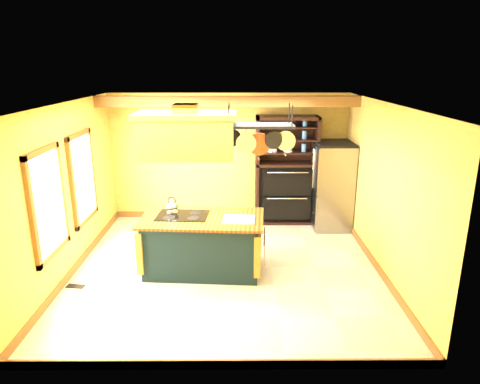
{
  "coord_description": "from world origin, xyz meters",
  "views": [
    {
      "loc": [
        0.19,
        -6.49,
        3.26
      ],
      "look_at": [
        0.22,
        0.3,
        1.23
      ],
      "focal_mm": 32.0,
      "sensor_mm": 36.0,
      "label": 1
    }
  ],
  "objects_px": {
    "kitchen_island": "(203,243)",
    "hutch": "(285,181)",
    "refrigerator": "(331,187)",
    "range_hood": "(187,134)",
    "pot_rack": "(260,132)"
  },
  "relations": [
    {
      "from": "kitchen_island",
      "to": "pot_rack",
      "type": "xyz_separation_m",
      "value": [
        0.91,
        0.01,
        1.81
      ]
    },
    {
      "from": "hutch",
      "to": "refrigerator",
      "type": "bearing_deg",
      "value": -21.43
    },
    {
      "from": "kitchen_island",
      "to": "refrigerator",
      "type": "xyz_separation_m",
      "value": [
        2.49,
        1.97,
        0.38
      ]
    },
    {
      "from": "kitchen_island",
      "to": "pot_rack",
      "type": "relative_size",
      "value": 1.83
    },
    {
      "from": "pot_rack",
      "to": "refrigerator",
      "type": "xyz_separation_m",
      "value": [
        1.58,
        1.96,
        -1.43
      ]
    },
    {
      "from": "range_hood",
      "to": "refrigerator",
      "type": "relative_size",
      "value": 0.86
    },
    {
      "from": "kitchen_island",
      "to": "range_hood",
      "type": "height_order",
      "value": "range_hood"
    },
    {
      "from": "range_hood",
      "to": "hutch",
      "type": "height_order",
      "value": "range_hood"
    },
    {
      "from": "kitchen_island",
      "to": "refrigerator",
      "type": "bearing_deg",
      "value": 42.21
    },
    {
      "from": "range_hood",
      "to": "pot_rack",
      "type": "distance_m",
      "value": 1.1
    },
    {
      "from": "range_hood",
      "to": "refrigerator",
      "type": "distance_m",
      "value": 3.62
    },
    {
      "from": "kitchen_island",
      "to": "hutch",
      "type": "bearing_deg",
      "value": 59.57
    },
    {
      "from": "range_hood",
      "to": "refrigerator",
      "type": "bearing_deg",
      "value": 36.3
    },
    {
      "from": "refrigerator",
      "to": "range_hood",
      "type": "bearing_deg",
      "value": -143.7
    },
    {
      "from": "kitchen_island",
      "to": "pot_rack",
      "type": "height_order",
      "value": "pot_rack"
    }
  ]
}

